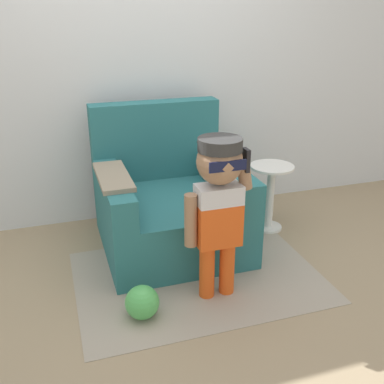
{
  "coord_description": "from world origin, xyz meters",
  "views": [
    {
      "loc": [
        -0.68,
        -2.63,
        1.64
      ],
      "look_at": [
        0.13,
        -0.13,
        0.55
      ],
      "focal_mm": 42.0,
      "sensor_mm": 36.0,
      "label": 1
    }
  ],
  "objects_px": {
    "side_table": "(270,191)",
    "armchair": "(168,203)",
    "toy_ball": "(142,302)",
    "person_child": "(218,195)"
  },
  "relations": [
    {
      "from": "toy_ball",
      "to": "armchair",
      "type": "bearing_deg",
      "value": 65.12
    },
    {
      "from": "armchair",
      "to": "person_child",
      "type": "xyz_separation_m",
      "value": [
        0.1,
        -0.73,
        0.34
      ]
    },
    {
      "from": "armchair",
      "to": "side_table",
      "type": "height_order",
      "value": "armchair"
    },
    {
      "from": "person_child",
      "to": "toy_ball",
      "type": "height_order",
      "value": "person_child"
    },
    {
      "from": "person_child",
      "to": "armchair",
      "type": "bearing_deg",
      "value": 97.82
    },
    {
      "from": "armchair",
      "to": "toy_ball",
      "type": "distance_m",
      "value": 0.92
    },
    {
      "from": "armchair",
      "to": "toy_ball",
      "type": "height_order",
      "value": "armchair"
    },
    {
      "from": "side_table",
      "to": "armchair",
      "type": "bearing_deg",
      "value": 177.99
    },
    {
      "from": "armchair",
      "to": "person_child",
      "type": "relative_size",
      "value": 1.02
    },
    {
      "from": "person_child",
      "to": "side_table",
      "type": "xyz_separation_m",
      "value": [
        0.71,
        0.71,
        -0.34
      ]
    }
  ]
}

